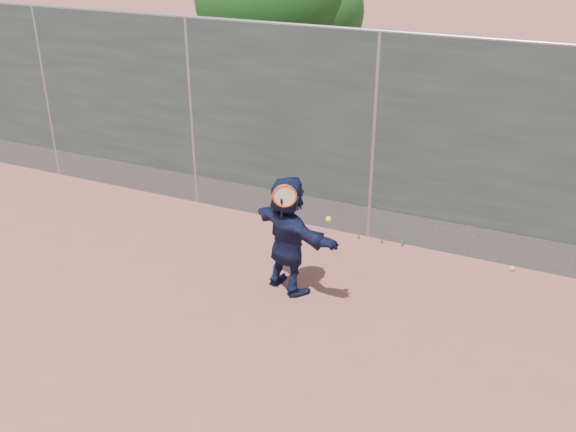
% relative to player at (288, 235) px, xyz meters
% --- Properties ---
extents(ground, '(80.00, 80.00, 0.00)m').
position_rel_player_xyz_m(ground, '(0.47, -1.67, -0.77)').
color(ground, '#9E4C42').
rests_on(ground, ground).
extents(player, '(1.49, 1.01, 1.55)m').
position_rel_player_xyz_m(player, '(0.00, 0.00, 0.00)').
color(player, '#121633').
rests_on(player, ground).
extents(ball_ground, '(0.07, 0.07, 0.07)m').
position_rel_player_xyz_m(ball_ground, '(2.57, 1.68, -0.74)').
color(ball_ground, yellow).
rests_on(ball_ground, ground).
extents(fence, '(20.00, 0.06, 3.03)m').
position_rel_player_xyz_m(fence, '(0.47, 1.83, 0.81)').
color(fence, '#38423D').
rests_on(fence, ground).
extents(swing_action, '(0.71, 0.16, 0.51)m').
position_rel_player_xyz_m(swing_action, '(0.10, -0.19, 0.57)').
color(swing_action, '#DC4314').
rests_on(swing_action, ground).
extents(weed_clump, '(0.68, 0.07, 0.30)m').
position_rel_player_xyz_m(weed_clump, '(0.77, 1.72, -0.64)').
color(weed_clump, '#387226').
rests_on(weed_clump, ground).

